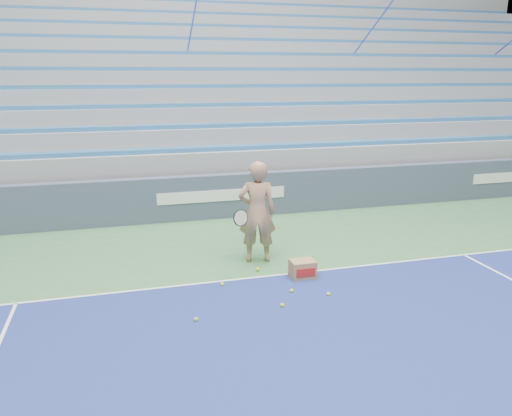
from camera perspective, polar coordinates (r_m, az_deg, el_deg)
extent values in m
cube|color=white|center=(8.98, 1.20, -7.79)|extent=(10.97, 0.05, 0.00)
cube|color=#3D485D|center=(12.52, -4.01, 1.38)|extent=(30.00, 0.30, 1.10)
cube|color=white|center=(12.35, -3.86, 1.44)|extent=(3.20, 0.02, 0.28)
cube|color=gray|center=(16.91, -7.09, 4.89)|extent=(30.00, 8.50, 1.10)
cube|color=gray|center=(16.79, -7.18, 7.58)|extent=(30.00, 8.50, 0.50)
cube|color=#2C64A1|center=(12.96, -4.70, 6.82)|extent=(29.60, 0.42, 0.11)
cube|color=gray|center=(17.15, -7.45, 9.41)|extent=(30.00, 7.65, 0.50)
cube|color=#2C64A1|center=(13.73, -5.42, 9.36)|extent=(29.60, 0.42, 0.11)
cube|color=gray|center=(17.53, -7.71, 11.16)|extent=(30.00, 6.80, 0.50)
cube|color=#2C64A1|center=(14.53, -6.07, 11.64)|extent=(29.60, 0.42, 0.11)
cube|color=gray|center=(17.93, -7.96, 12.84)|extent=(30.00, 5.95, 0.50)
cube|color=#2C64A1|center=(15.34, -6.66, 13.67)|extent=(29.60, 0.42, 0.11)
cube|color=gray|center=(18.34, -8.20, 14.44)|extent=(30.00, 5.10, 0.50)
cube|color=#2C64A1|center=(16.18, -7.20, 15.49)|extent=(29.60, 0.42, 0.11)
cube|color=gray|center=(18.76, -8.43, 15.97)|extent=(30.00, 4.25, 0.50)
cube|color=#2C64A1|center=(17.03, -7.70, 17.13)|extent=(29.60, 0.42, 0.11)
cube|color=gray|center=(19.20, -8.66, 17.43)|extent=(30.00, 3.40, 0.50)
cube|color=#2C64A1|center=(17.90, -8.15, 18.61)|extent=(29.60, 0.42, 0.11)
cube|color=gray|center=(19.65, -8.88, 18.83)|extent=(30.00, 2.55, 0.50)
cube|color=#2C64A1|center=(18.78, -8.57, 19.96)|extent=(29.60, 0.42, 0.11)
cube|color=gray|center=(20.11, -9.09, 20.16)|extent=(30.00, 1.70, 0.50)
cube|color=#2C64A1|center=(19.67, -8.96, 21.18)|extent=(29.60, 0.42, 0.11)
cube|color=gray|center=(20.58, -9.30, 21.43)|extent=(30.00, 0.85, 0.50)
cube|color=#2C64A1|center=(20.57, -9.32, 22.29)|extent=(29.60, 0.42, 0.11)
cube|color=gray|center=(21.16, -9.27, 15.28)|extent=(31.00, 0.40, 7.30)
cylinder|color=blue|center=(16.69, -7.57, 18.71)|extent=(0.05, 8.53, 5.04)
cylinder|color=blue|center=(18.52, 12.15, 18.14)|extent=(0.05, 8.53, 5.04)
cylinder|color=blue|center=(21.90, 26.86, 16.40)|extent=(0.05, 8.53, 5.04)
imported|color=tan|center=(9.42, 0.12, -0.48)|extent=(0.79, 0.60, 1.96)
cylinder|color=black|center=(9.11, -1.58, -1.21)|extent=(0.12, 0.27, 0.08)
cylinder|color=beige|center=(8.80, -1.78, -1.13)|extent=(0.29, 0.16, 0.28)
torus|color=black|center=(8.80, -1.78, -1.13)|extent=(0.31, 0.18, 0.30)
cube|color=#957148|center=(8.94, 5.33, -6.96)|extent=(0.44, 0.33, 0.32)
cube|color=#B21E19|center=(8.79, 5.72, -7.35)|extent=(0.34, 0.02, 0.15)
sphere|color=#BEDC2D|center=(7.52, -6.87, -12.53)|extent=(0.07, 0.07, 0.07)
sphere|color=#BEDC2D|center=(8.62, -3.88, -8.69)|extent=(0.07, 0.07, 0.07)
sphere|color=#BEDC2D|center=(9.22, 0.19, -7.03)|extent=(0.07, 0.07, 0.07)
sphere|color=#BEDC2D|center=(8.38, 4.10, -9.42)|extent=(0.07, 0.07, 0.07)
sphere|color=#BEDC2D|center=(8.33, 8.28, -9.71)|extent=(0.07, 0.07, 0.07)
sphere|color=#BEDC2D|center=(7.89, 3.00, -11.04)|extent=(0.07, 0.07, 0.07)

